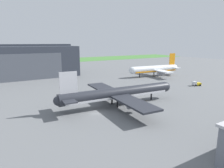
% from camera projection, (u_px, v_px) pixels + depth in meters
% --- Properties ---
extents(ground_plane, '(440.00, 440.00, 0.00)m').
position_uv_depth(ground_plane, '(96.00, 113.00, 60.20)').
color(ground_plane, slate).
extents(grass_field_strip, '(440.00, 56.00, 0.08)m').
position_uv_depth(grass_field_strip, '(20.00, 62.00, 211.38)').
color(grass_field_strip, '#467F38').
rests_on(grass_field_strip, ground_plane).
extents(airliner_near_right, '(43.97, 39.32, 12.75)m').
position_uv_depth(airliner_near_right, '(119.00, 93.00, 67.17)').
color(airliner_near_right, '#282B33').
rests_on(airliner_near_right, ground_plane).
extents(airliner_far_left, '(36.25, 28.92, 14.04)m').
position_uv_depth(airliner_far_left, '(154.00, 69.00, 125.17)').
color(airliner_far_left, silver).
rests_on(airliner_far_left, ground_plane).
extents(stair_truck, '(4.58, 3.41, 2.19)m').
position_uv_depth(stair_truck, '(196.00, 84.00, 98.12)').
color(stair_truck, silver).
rests_on(stair_truck, ground_plane).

